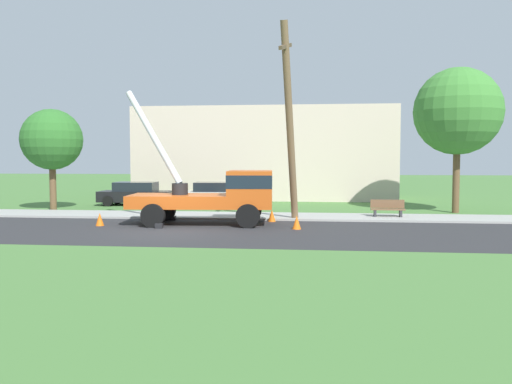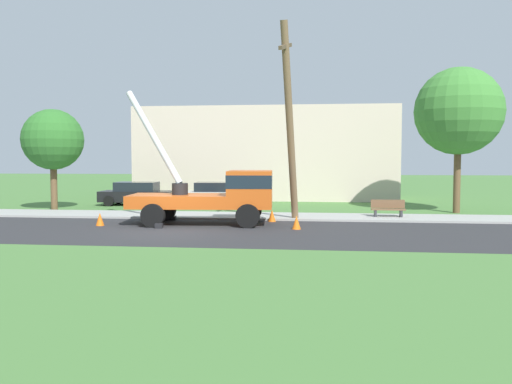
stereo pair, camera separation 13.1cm
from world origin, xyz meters
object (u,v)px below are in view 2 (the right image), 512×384
(utility_truck, at_px, (221,192))
(roadside_tree_far, at_px, (459,111))
(leaning_utility_pole, at_px, (290,122))
(traffic_cone_ahead, at_px, (296,222))
(traffic_cone_behind, at_px, (100,219))
(traffic_cone_curbside, at_px, (272,216))
(parked_sedan_black, at_px, (137,194))
(park_bench, at_px, (388,209))
(parked_sedan_silver, at_px, (216,194))
(roadside_tree_near, at_px, (53,140))

(utility_truck, xyz_separation_m, roadside_tree_far, (11.48, 6.24, 3.91))
(utility_truck, distance_m, leaning_utility_pole, 4.38)
(traffic_cone_ahead, distance_m, traffic_cone_behind, 8.43)
(traffic_cone_curbside, height_order, roadside_tree_far, roadside_tree_far)
(leaning_utility_pole, bearing_deg, roadside_tree_far, 31.78)
(traffic_cone_ahead, height_order, traffic_cone_curbside, same)
(utility_truck, bearing_deg, traffic_cone_curbside, 29.60)
(leaning_utility_pole, relative_size, parked_sedan_black, 1.96)
(traffic_cone_curbside, xyz_separation_m, park_bench, (5.41, 1.85, 0.18))
(traffic_cone_ahead, bearing_deg, traffic_cone_behind, 178.86)
(traffic_cone_ahead, bearing_deg, traffic_cone_curbside, 116.12)
(leaning_utility_pole, xyz_separation_m, parked_sedan_black, (-9.80, 7.86, -3.79))
(traffic_cone_ahead, distance_m, park_bench, 6.03)
(traffic_cone_behind, relative_size, traffic_cone_curbside, 1.00)
(parked_sedan_silver, bearing_deg, leaning_utility_pole, -58.79)
(utility_truck, bearing_deg, traffic_cone_ahead, -20.67)
(traffic_cone_behind, bearing_deg, parked_sedan_black, 100.25)
(traffic_cone_behind, bearing_deg, traffic_cone_ahead, -1.14)
(roadside_tree_far, bearing_deg, leaning_utility_pole, -148.22)
(park_bench, bearing_deg, roadside_tree_far, 38.89)
(traffic_cone_ahead, relative_size, roadside_tree_far, 0.07)
(parked_sedan_black, relative_size, parked_sedan_silver, 0.99)
(parked_sedan_black, bearing_deg, roadside_tree_near, -133.72)
(traffic_cone_ahead, bearing_deg, parked_sedan_black, 135.38)
(leaning_utility_pole, distance_m, roadside_tree_far, 10.07)
(traffic_cone_curbside, distance_m, roadside_tree_far, 11.74)
(traffic_cone_behind, distance_m, roadside_tree_far, 18.78)
(leaning_utility_pole, height_order, roadside_tree_near, leaning_utility_pole)
(traffic_cone_curbside, bearing_deg, roadside_tree_near, 162.45)
(parked_sedan_black, distance_m, roadside_tree_near, 5.96)
(parked_sedan_black, height_order, roadside_tree_near, roadside_tree_near)
(traffic_cone_ahead, relative_size, traffic_cone_behind, 1.00)
(parked_sedan_silver, xyz_separation_m, park_bench, (9.51, -5.98, -0.25))
(leaning_utility_pole, relative_size, parked_sedan_silver, 1.94)
(park_bench, bearing_deg, traffic_cone_ahead, -133.97)
(traffic_cone_behind, height_order, roadside_tree_far, roadside_tree_far)
(leaning_utility_pole, distance_m, roadside_tree_near, 13.96)
(utility_truck, relative_size, traffic_cone_curbside, 12.37)
(parked_sedan_black, bearing_deg, park_bench, -21.74)
(traffic_cone_behind, bearing_deg, leaning_utility_pole, 14.40)
(traffic_cone_curbside, distance_m, roadside_tree_near, 13.58)
(utility_truck, relative_size, parked_sedan_black, 1.55)
(parked_sedan_silver, height_order, roadside_tree_near, roadside_tree_near)
(roadside_tree_near, distance_m, roadside_tree_far, 21.89)
(parked_sedan_silver, relative_size, park_bench, 2.82)
(utility_truck, height_order, traffic_cone_ahead, utility_truck)
(parked_sedan_silver, bearing_deg, traffic_cone_ahead, -62.73)
(parked_sedan_silver, xyz_separation_m, roadside_tree_far, (13.43, -2.82, 4.61))
(traffic_cone_ahead, xyz_separation_m, traffic_cone_curbside, (-1.22, 2.49, 0.00))
(traffic_cone_ahead, bearing_deg, roadside_tree_far, 42.78)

